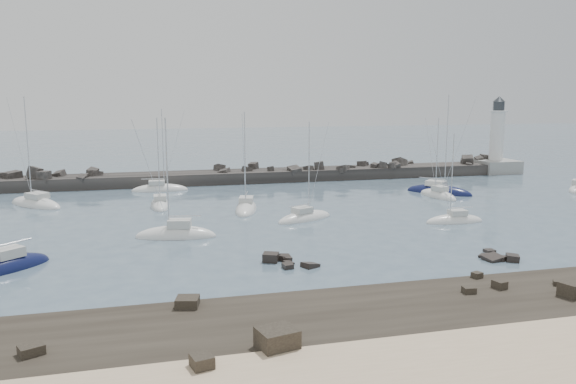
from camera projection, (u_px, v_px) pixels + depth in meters
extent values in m
plane|color=#495F72|center=(309.00, 237.00, 56.07)|extent=(400.00, 400.00, 0.00)
cube|color=black|center=(408.00, 320.00, 35.04)|extent=(140.00, 12.00, 0.70)
cube|color=black|center=(558.00, 283.00, 40.53)|extent=(0.91, 0.92, 0.34)
cube|color=black|center=(570.00, 290.00, 38.18)|extent=(1.59, 1.61, 0.98)
cube|color=black|center=(202.00, 363.00, 27.90)|extent=(1.26, 1.32, 0.78)
cube|color=black|center=(187.00, 302.00, 36.39)|extent=(1.72, 1.68, 0.62)
cube|color=black|center=(277.00, 339.00, 30.21)|extent=(2.39, 2.23, 1.15)
cube|color=black|center=(500.00, 284.00, 39.86)|extent=(0.92, 1.04, 0.55)
cube|color=black|center=(477.00, 275.00, 42.20)|extent=(0.87, 0.81, 0.42)
cube|color=black|center=(469.00, 290.00, 38.93)|extent=(0.91, 0.77, 0.42)
cube|color=black|center=(31.00, 350.00, 29.60)|extent=(1.52, 1.39, 0.53)
cube|color=black|center=(310.00, 267.00, 46.08)|extent=(1.68, 1.64, 1.03)
cube|color=black|center=(283.00, 259.00, 47.84)|extent=(0.99, 0.95, 0.73)
cube|color=black|center=(288.00, 264.00, 46.90)|extent=(1.02, 1.01, 0.57)
cube|color=black|center=(288.00, 267.00, 45.68)|extent=(0.90, 0.99, 0.69)
cube|color=black|center=(285.00, 260.00, 47.98)|extent=(1.08, 1.21, 1.13)
cube|color=black|center=(271.00, 259.00, 47.43)|extent=(1.59, 1.50, 1.05)
cube|color=black|center=(512.00, 258.00, 47.69)|extent=(1.52, 1.56, 0.73)
cube|color=black|center=(485.00, 256.00, 48.68)|extent=(1.19, 1.21, 0.65)
cube|color=black|center=(489.00, 252.00, 50.40)|extent=(0.85, 0.85, 0.52)
cube|color=black|center=(501.00, 261.00, 48.04)|extent=(1.52, 1.55, 0.96)
cube|color=black|center=(493.00, 260.00, 47.94)|extent=(1.76, 1.66, 1.10)
cube|color=#292624|center=(198.00, 182.00, 90.52)|extent=(115.00, 6.00, 3.20)
cube|color=#292624|center=(341.00, 171.00, 93.52)|extent=(1.55, 1.68, 1.06)
cube|color=#292624|center=(86.00, 177.00, 85.13)|extent=(1.32, 1.24, 1.01)
cube|color=#292624|center=(467.00, 161.00, 101.78)|extent=(2.75, 2.86, 2.33)
cube|color=#292624|center=(400.00, 164.00, 99.35)|extent=(3.11, 3.21, 2.72)
cube|color=#292624|center=(378.00, 168.00, 96.12)|extent=(1.34, 1.39, 1.47)
cube|color=#292624|center=(362.00, 164.00, 98.71)|extent=(2.02, 2.05, 1.38)
cube|color=#292624|center=(271.00, 169.00, 91.81)|extent=(1.13, 1.21, 1.11)
cube|color=#292624|center=(395.00, 167.00, 96.42)|extent=(1.79, 1.94, 1.99)
cube|color=#292624|center=(13.00, 176.00, 83.96)|extent=(2.95, 2.91, 1.59)
cube|color=#292624|center=(294.00, 171.00, 92.21)|extent=(2.22, 2.62, 1.87)
cube|color=#292624|center=(411.00, 163.00, 102.12)|extent=(1.29, 1.14, 1.12)
cube|color=#292624|center=(224.00, 173.00, 90.52)|extent=(2.47, 2.48, 1.58)
cube|color=#292624|center=(253.00, 167.00, 94.59)|extent=(2.07, 1.99, 1.63)
cube|color=#292624|center=(351.00, 168.00, 96.34)|extent=(1.59, 1.51, 1.23)
cube|color=#292624|center=(392.00, 166.00, 95.80)|extent=(1.90, 1.94, 1.34)
cube|color=#292624|center=(82.00, 178.00, 83.67)|extent=(1.61, 1.81, 1.26)
cube|color=#292624|center=(383.00, 166.00, 95.91)|extent=(2.03, 1.89, 1.70)
cube|color=#292624|center=(308.00, 170.00, 93.39)|extent=(1.79, 2.06, 1.68)
cube|color=#292624|center=(479.00, 160.00, 103.99)|extent=(1.61, 1.70, 1.89)
cube|color=#292624|center=(343.00, 169.00, 94.34)|extent=(2.65, 2.82, 1.82)
cube|color=#292624|center=(95.00, 174.00, 86.69)|extent=(2.44, 2.48, 1.60)
cube|color=#292624|center=(35.00, 173.00, 83.33)|extent=(2.44, 2.16, 2.42)
cube|color=#292624|center=(219.00, 169.00, 92.71)|extent=(2.07, 2.22, 1.88)
cube|color=#292624|center=(4.00, 177.00, 84.57)|extent=(2.09, 2.07, 1.37)
cube|color=#292624|center=(284.00, 172.00, 93.24)|extent=(0.86, 1.12, 0.92)
cube|color=#292624|center=(104.00, 177.00, 87.13)|extent=(1.45, 1.26, 1.24)
cube|color=#292624|center=(93.00, 173.00, 87.61)|extent=(2.04, 2.30, 1.98)
cube|color=#292624|center=(247.00, 170.00, 91.76)|extent=(1.87, 1.44, 1.60)
cube|color=#292624|center=(375.00, 166.00, 96.06)|extent=(1.59, 1.68, 1.34)
cube|color=#292624|center=(484.00, 159.00, 104.91)|extent=(1.92, 1.78, 1.87)
cube|color=#292624|center=(5.00, 180.00, 83.95)|extent=(1.31, 1.16, 1.00)
cube|color=#292624|center=(319.00, 166.00, 93.90)|extent=(1.91, 1.78, 1.80)
cube|color=#292624|center=(60.00, 179.00, 85.34)|extent=(1.58, 1.65, 1.03)
cube|color=#292624|center=(365.00, 164.00, 99.82)|extent=(1.18, 1.28, 1.06)
cube|color=#292624|center=(464.00, 162.00, 103.60)|extent=(1.81, 2.02, 1.33)
cube|color=#292624|center=(44.00, 177.00, 82.64)|extent=(2.23, 2.10, 1.76)
cube|color=#292624|center=(60.00, 176.00, 86.26)|extent=(2.27, 2.26, 2.02)
cube|color=#292624|center=(469.00, 165.00, 100.29)|extent=(1.68, 1.80, 1.12)
cube|color=gray|center=(495.00, 168.00, 103.64)|extent=(7.00, 7.00, 3.00)
cylinder|color=white|center=(497.00, 135.00, 102.63)|extent=(2.50, 2.50, 9.00)
cylinder|color=white|center=(498.00, 111.00, 101.89)|extent=(3.20, 3.20, 0.25)
cylinder|color=#2E3338|center=(499.00, 106.00, 101.74)|extent=(2.00, 2.00, 1.60)
cone|color=#2E3338|center=(499.00, 99.00, 101.52)|extent=(2.20, 2.20, 1.00)
ellipsoid|color=white|center=(36.00, 205.00, 71.96)|extent=(8.63, 8.96, 2.29)
cube|color=silver|center=(37.00, 195.00, 71.49)|extent=(3.21, 3.25, 0.70)
cylinder|color=silver|center=(28.00, 148.00, 71.13)|extent=(0.12, 0.12, 12.83)
cylinder|color=silver|center=(40.00, 191.00, 71.02)|extent=(2.66, 2.85, 0.10)
ellipsoid|color=#0F153E|center=(5.00, 270.00, 45.14)|extent=(7.31, 6.95, 2.23)
cube|color=silver|center=(8.00, 253.00, 45.24)|extent=(2.64, 2.60, 0.79)
cylinder|color=silver|center=(14.00, 242.00, 45.56)|extent=(2.36, 2.16, 0.11)
ellipsoid|color=white|center=(160.00, 206.00, 71.50)|extent=(2.38, 7.67, 1.98)
cube|color=silver|center=(160.00, 198.00, 70.94)|extent=(1.55, 2.15, 0.64)
cylinder|color=silver|center=(158.00, 159.00, 71.08)|extent=(0.11, 0.11, 10.35)
cylinder|color=silver|center=(160.00, 194.00, 70.33)|extent=(0.09, 3.07, 0.09)
ellipsoid|color=white|center=(160.00, 190.00, 83.32)|extent=(8.33, 2.89, 2.05)
cube|color=silver|center=(157.00, 183.00, 83.03)|extent=(2.37, 1.75, 0.64)
cylinder|color=silver|center=(163.00, 147.00, 82.37)|extent=(0.11, 0.11, 11.12)
cylinder|color=silver|center=(153.00, 179.00, 82.82)|extent=(3.29, 0.23, 0.09)
ellipsoid|color=white|center=(176.00, 237.00, 55.74)|extent=(8.32, 3.92, 2.28)
cube|color=silver|center=(180.00, 223.00, 55.54)|extent=(2.50, 2.00, 0.80)
cylinder|color=silver|center=(167.00, 173.00, 54.63)|extent=(0.14, 0.14, 10.80)
cylinder|color=silver|center=(185.00, 216.00, 55.45)|extent=(3.17, 0.71, 0.11)
ellipsoid|color=white|center=(246.00, 210.00, 68.96)|extent=(4.54, 8.60, 2.11)
cube|color=silver|center=(246.00, 200.00, 69.16)|extent=(2.18, 2.65, 0.68)
cylinder|color=silver|center=(245.00, 158.00, 67.23)|extent=(0.12, 0.12, 11.11)
cylinder|color=silver|center=(247.00, 194.00, 69.62)|extent=(0.92, 3.21, 0.10)
ellipsoid|color=white|center=(305.00, 219.00, 63.78)|extent=(7.83, 5.38, 1.93)
cube|color=silver|center=(302.00, 210.00, 63.35)|extent=(2.57, 2.29, 0.62)
cylinder|color=silver|center=(309.00, 167.00, 63.17)|extent=(0.11, 0.11, 10.21)
cylinder|color=silver|center=(299.00, 205.00, 62.92)|extent=(2.76, 1.39, 0.09)
ellipsoid|color=#0F153E|center=(439.00, 193.00, 81.34)|extent=(8.65, 9.19, 2.36)
cube|color=silver|center=(436.00, 183.00, 81.37)|extent=(3.25, 3.31, 0.72)
cylinder|color=silver|center=(447.00, 141.00, 79.65)|extent=(0.12, 0.12, 13.02)
cylinder|color=silver|center=(432.00, 178.00, 81.63)|extent=(2.64, 2.95, 0.10)
ellipsoid|color=white|center=(454.00, 222.00, 62.37)|extent=(6.82, 2.41, 1.79)
cube|color=silver|center=(458.00, 212.00, 62.26)|extent=(1.95, 1.44, 0.60)
cylinder|color=silver|center=(452.00, 175.00, 61.38)|extent=(0.10, 0.10, 9.08)
cylinder|color=silver|center=(462.00, 207.00, 62.26)|extent=(2.69, 0.22, 0.09)
ellipsoid|color=white|center=(438.00, 197.00, 78.17)|extent=(3.38, 7.66, 2.04)
cube|color=silver|center=(440.00, 188.00, 77.63)|extent=(1.78, 2.27, 0.69)
cylinder|color=silver|center=(437.00, 154.00, 77.73)|extent=(0.12, 0.12, 9.99)
cylinder|color=silver|center=(443.00, 184.00, 77.05)|extent=(0.54, 2.94, 0.10)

